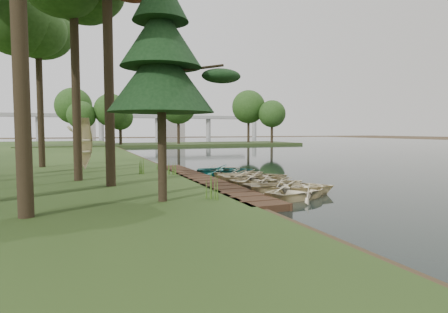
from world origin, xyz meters
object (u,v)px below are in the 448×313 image
object	(u,v)px
rowboat_2	(276,183)
stored_rowboat	(84,164)
pine_tree	(161,55)
boardwalk	(201,181)
rowboat_0	(300,189)
rowboat_1	(292,185)

from	to	relation	value
rowboat_2	stored_rowboat	size ratio (longest dim) A/B	0.97
stored_rowboat	pine_tree	distance (m)	14.14
boardwalk	pine_tree	bearing A→B (deg)	-119.96
rowboat_0	stored_rowboat	size ratio (longest dim) A/B	1.00
pine_tree	rowboat_2	bearing A→B (deg)	19.92
stored_rowboat	rowboat_2	bearing A→B (deg)	-101.58
rowboat_1	rowboat_2	xyz separation A→B (m)	(-0.07, 1.29, -0.05)
boardwalk	rowboat_0	distance (m)	6.40
pine_tree	rowboat_0	bearing A→B (deg)	-0.56
boardwalk	stored_rowboat	size ratio (longest dim) A/B	4.67
rowboat_2	stored_rowboat	distance (m)	13.76
rowboat_2	pine_tree	xyz separation A→B (m)	(-5.93, -2.15, 5.18)
boardwalk	rowboat_0	xyz separation A→B (m)	(2.46, -5.90, 0.25)
rowboat_1	rowboat_2	world-z (taller)	rowboat_1
boardwalk	stored_rowboat	distance (m)	9.29
stored_rowboat	pine_tree	world-z (taller)	pine_tree
rowboat_0	rowboat_1	world-z (taller)	rowboat_1
rowboat_2	stored_rowboat	xyz separation A→B (m)	(-8.44, 10.87, 0.26)
stored_rowboat	rowboat_0	bearing A→B (deg)	-106.90
rowboat_0	rowboat_2	bearing A→B (deg)	-23.03
rowboat_1	rowboat_0	bearing A→B (deg)	-168.56
rowboat_0	pine_tree	bearing A→B (deg)	69.19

